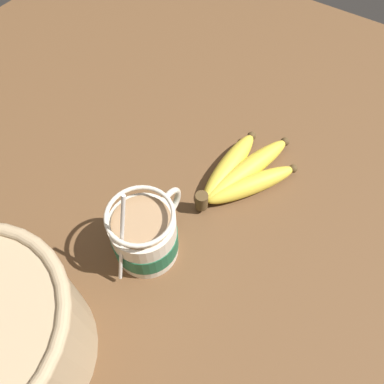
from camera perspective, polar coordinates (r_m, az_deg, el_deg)
table at (r=62.06cm, az=-3.33°, el=-1.43°), size 133.99×133.99×2.57cm
coffee_mug at (r=52.81cm, az=-7.14°, el=-6.57°), size 14.66×9.31×17.00cm
banana_bunch at (r=62.15cm, az=7.70°, el=2.96°), size 20.56×12.28×4.02cm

